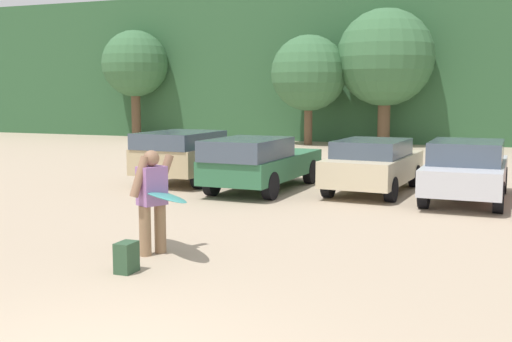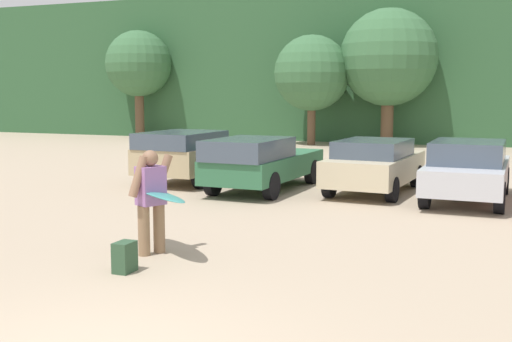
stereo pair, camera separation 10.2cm
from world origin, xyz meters
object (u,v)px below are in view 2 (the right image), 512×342
Objects in this scene: surfboard_teal at (159,194)px; parked_car_champagne at (375,164)px; person_adult at (151,196)px; backpack_dropped at (125,257)px; parked_car_tan at (196,153)px; parked_car_silver at (468,169)px; parked_car_forest_green at (261,162)px.

parked_car_champagne is at bearing -64.76° from surfboard_teal.
surfboard_teal is (-1.93, -7.66, 0.24)m from parked_car_champagne.
person_adult reaches higher than backpack_dropped.
parked_car_champagne is 2.47× the size of person_adult.
parked_car_tan reaches higher than parked_car_silver.
person_adult is at bearing 169.04° from parked_car_champagne.
person_adult is at bearing -154.82° from parked_car_tan.
parked_car_silver is (7.63, -0.65, -0.04)m from parked_car_tan.
backpack_dropped is at bearing -156.23° from parked_car_tan.
parked_car_champagne is (2.84, 0.89, -0.03)m from parked_car_forest_green.
backpack_dropped is at bearing 125.42° from person_adult.
backpack_dropped is at bearing -170.83° from parked_car_forest_green.
parked_car_champagne is 0.96× the size of parked_car_silver.
backpack_dropped is (0.98, -7.87, -0.55)m from parked_car_forest_green.
parked_car_champagne is 9.29× the size of backpack_dropped.
parked_car_silver is (5.18, 0.38, -0.00)m from parked_car_forest_green.
person_adult reaches higher than parked_car_forest_green.
parked_car_tan is 8.48m from person_adult.
parked_car_champagne is 2.39m from parked_car_silver.
parked_car_tan is at bearing 111.06° from backpack_dropped.
surfboard_teal is (3.37, -7.80, 0.17)m from parked_car_tan.
surfboard_teal is at bearing 150.20° from parked_car_silver.
parked_car_silver is at bearing -83.70° from parked_car_forest_green.
parked_car_silver is 2.57× the size of person_adult.
parked_car_tan reaches higher than backpack_dropped.
parked_car_champagne is 7.91m from surfboard_teal.
surfboard_teal is 3.90× the size of backpack_dropped.
person_adult is (3.24, -7.84, 0.14)m from parked_car_tan.
backpack_dropped is (0.19, -1.06, -0.73)m from person_adult.
parked_car_champagne is at bearing -79.44° from person_adult.
backpack_dropped is at bearing 153.99° from parked_car_silver.
surfboard_teal is at bearing -139.71° from person_adult.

